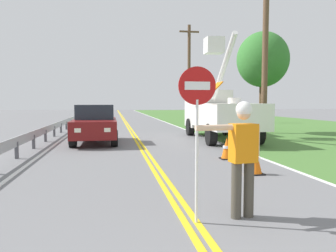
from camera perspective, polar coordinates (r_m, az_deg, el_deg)
name	(u,v)px	position (r m, az deg, el deg)	size (l,w,h in m)	color
grass_verge_right	(300,129)	(24.22, 22.12, -0.42)	(16.00, 110.00, 0.01)	#477533
centerline_yellow_left	(130,131)	(20.63, -6.69, -0.88)	(0.11, 110.00, 0.01)	yellow
centerline_yellow_right	(133,131)	(20.64, -6.19, -0.87)	(0.11, 110.00, 0.01)	yellow
edge_line_right	(187,130)	(21.14, 3.35, -0.74)	(0.12, 110.00, 0.01)	silver
edge_line_left	(72,132)	(20.75, -16.42, -0.99)	(0.12, 110.00, 0.01)	silver
flagger_worker	(243,152)	(5.20, 12.91, -4.39)	(1.08, 0.30, 1.83)	#474238
stop_sign_paddle	(197,109)	(4.80, 5.09, 2.94)	(0.56, 0.04, 2.33)	silver
utility_bucket_truck	(218,110)	(16.43, 8.67, 2.70)	(2.85, 6.87, 5.12)	white
oncoming_sedan_nearest	(95,124)	(14.81, -12.64, 0.28)	(1.94, 4.12, 1.70)	maroon
utility_pole_near	(265,53)	(16.64, 16.62, 12.12)	(1.80, 0.28, 7.96)	brown
utility_pole_mid	(189,72)	(30.15, 3.69, 9.42)	(1.80, 0.28, 8.78)	brown
traffic_cone_lead	(255,161)	(8.52, 15.00, -5.94)	(0.40, 0.40, 0.70)	orange
traffic_cone_mid	(227,149)	(10.58, 10.24, -3.91)	(0.40, 0.40, 0.70)	orange
guardrail_left_shoulder	(50,129)	(17.07, -19.94, -0.42)	(0.10, 32.00, 0.71)	#9EA0A3
roadside_tree_verge	(263,60)	(20.13, 16.24, 11.03)	(3.00, 3.00, 5.90)	brown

